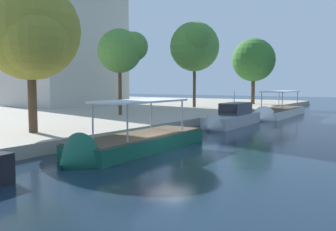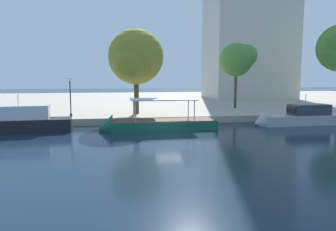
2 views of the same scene
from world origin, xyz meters
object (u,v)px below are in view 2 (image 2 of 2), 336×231
object	(u,v)px
motor_yacht_1	(11,125)
tree_4	(238,59)
lamp_post	(70,90)
tree_3	(134,58)
tour_boat_2	(153,126)
motor_yacht_3	(299,119)

from	to	relation	value
motor_yacht_1	tree_4	size ratio (longest dim) A/B	1.22
lamp_post	tree_3	world-z (taller)	tree_3
lamp_post	tree_4	bearing A→B (deg)	15.01
tour_boat_2	lamp_post	size ratio (longest dim) A/B	2.63
tree_3	tree_4	world-z (taller)	tree_3
tour_boat_2	motor_yacht_3	size ratio (longest dim) A/B	1.11
motor_yacht_3	lamp_post	size ratio (longest dim) A/B	2.38
motor_yacht_1	lamp_post	world-z (taller)	lamp_post
lamp_post	tree_4	size ratio (longest dim) A/B	0.49
tour_boat_2	motor_yacht_3	xyz separation A→B (m)	(16.17, 0.72, 0.21)
tree_4	motor_yacht_1	bearing A→B (deg)	-156.19
tour_boat_2	tree_4	bearing A→B (deg)	-139.11
motor_yacht_3	lamp_post	world-z (taller)	lamp_post
motor_yacht_1	tour_boat_2	world-z (taller)	motor_yacht_1
tree_3	lamp_post	bearing A→B (deg)	-171.00
motor_yacht_1	tree_3	world-z (taller)	tree_3
tree_3	tour_boat_2	bearing A→B (deg)	-80.01
motor_yacht_3	tree_3	distance (m)	19.93
tour_boat_2	lamp_post	bearing A→B (deg)	-36.95
tree_3	tree_4	xyz separation A→B (m)	(14.79, 4.77, 0.20)
tour_boat_2	tree_4	xyz separation A→B (m)	(13.48, 12.17, 7.30)
tour_boat_2	motor_yacht_3	bearing A→B (deg)	-178.63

